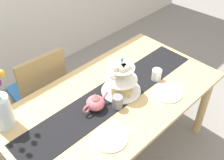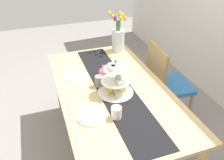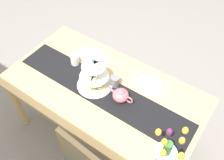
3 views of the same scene
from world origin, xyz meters
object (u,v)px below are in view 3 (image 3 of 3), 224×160
Objects in this scene: fork_left at (164,93)px; fork_right at (105,63)px; mug_white_text at (75,60)px; tulip_vase at (164,158)px; tiered_cake_stand at (94,78)px; dinner_plate_left at (149,85)px; mug_grey at (115,81)px; knife_right at (80,50)px; knife_left at (134,77)px; dining_table at (103,96)px; teapot at (121,95)px; dinner_plate_right at (92,56)px.

fork_left is 0.60m from fork_right.
tulip_vase is at bearing 158.99° from mug_white_text.
tiered_cake_stand is 1.32× the size of dinner_plate_left.
tiered_cake_stand is 0.18m from mug_grey.
dinner_plate_left is at bearing -54.45° from tulip_vase.
knife_right is at bearing -35.30° from tiered_cake_stand.
tulip_vase reaches higher than dinner_plate_left.
knife_left is at bearing 0.00° from fork_left.
knife_right is 1.79× the size of mug_grey.
dining_table is 0.81m from tulip_vase.
dinner_plate_left is 1.53× the size of fork_right.
teapot is at bearing 142.97° from fork_right.
teapot is 0.16m from mug_grey.
teapot is (-0.26, -0.00, -0.04)m from tiered_cake_stand.
teapot reaches higher than fork_right.
mug_white_text is (0.53, 0.16, 0.04)m from knife_left.
mug_grey is (-0.37, 0.16, 0.05)m from dinner_plate_right.
dinner_plate_left reaches higher than dining_table.
tulip_vase is at bearing 147.38° from mug_grey.
fork_right is at bearing -57.66° from dining_table.
mug_grey is (-0.22, 0.16, 0.05)m from fork_right.
tiered_cake_stand is at bearing 144.70° from knife_right.
dining_table is 0.53m from knife_right.
teapot is at bearing 157.69° from knife_right.
dinner_plate_right is at bearing -113.73° from mug_white_text.
mug_white_text is (0.07, 0.16, 0.04)m from dinner_plate_right.
mug_grey is at bearing -38.79° from teapot.
knife_left is at bearing -119.74° from dining_table.
tulip_vase is at bearing 158.33° from tiered_cake_stand.
mug_white_text reaches higher than dinner_plate_right.
mug_grey is (0.65, -0.41, -0.10)m from tulip_vase.
tulip_vase is 4.69× the size of mug_grey.
teapot is 0.69m from knife_right.
mug_white_text is (0.22, 0.16, 0.04)m from fork_right.
fork_left is at bearing -156.80° from mug_grey.
dinner_plate_left is 0.69m from mug_white_text.
dining_table is at bearing 60.26° from knife_left.
mug_grey is at bearing -32.62° from tulip_vase.
dinner_plate_right is 0.41m from mug_grey.
tiered_cake_stand is 1.79× the size of knife_left.
mug_grey reaches higher than dining_table.
fork_right is (0.17, -0.26, 0.10)m from dining_table.
tulip_vase reaches higher than knife_left.
dinner_plate_right reaches higher than dining_table.
tulip_vase reaches higher than fork_right.
tiered_cake_stand is at bearing 107.46° from fork_right.
knife_left is 0.19m from mug_grey.
fork_right and knife_right have the same top height.
teapot reaches higher than fork_left.
mug_white_text is at bearing 115.02° from knife_right.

